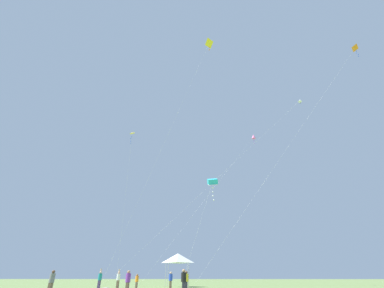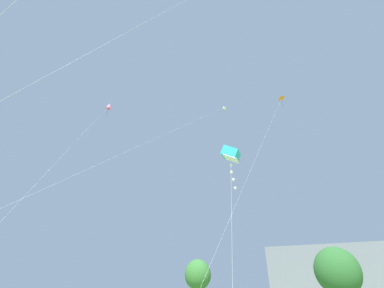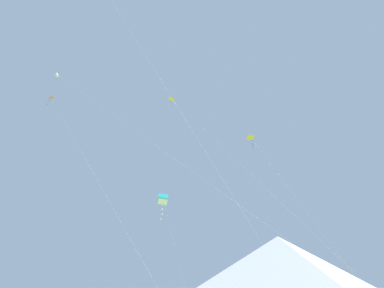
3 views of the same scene
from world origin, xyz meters
name	(u,v)px [view 3 (image 3 of 3)]	position (x,y,z in m)	size (l,w,h in m)	color
festival_tent	(282,261)	(-8.40, 5.71, 3.55)	(3.28, 3.28, 4.16)	#B7B7BC
kite_yellow_delta_1	(252,139)	(4.37, 0.89, 16.19)	(8.50, 2.61, 16.72)	silver
kite_yellow_delta_2	(172,99)	(8.81, 10.16, 26.00)	(12.51, 13.78, 26.54)	silver
kite_white_diamond_3	(58,75)	(1.94, 22.48, 22.38)	(5.96, 26.14, 22.98)	silver
kite_cyan_box_4	(163,199)	(5.88, 10.22, 9.78)	(1.05, 3.72, 10.31)	silver
kite_orange_delta_5	(52,100)	(8.39, 27.05, 24.60)	(5.86, 19.97, 25.61)	silver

